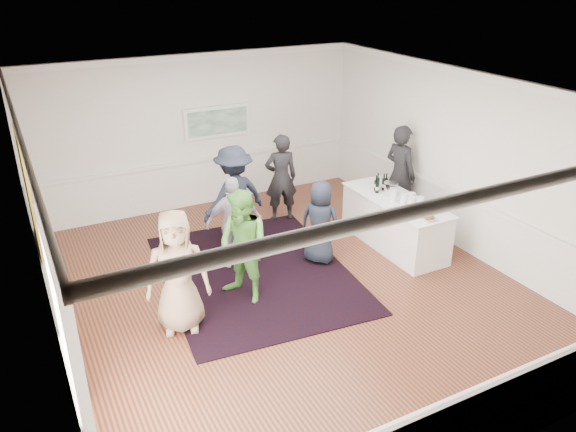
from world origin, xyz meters
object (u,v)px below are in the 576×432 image
guest_tan (177,272)px  guest_dark_b (281,178)px  guest_green (244,247)px  ice_bucket (391,189)px  guest_navy (320,222)px  guest_lilac (234,223)px  serving_table (394,222)px  guest_dark_a (234,197)px  nut_bowl (428,218)px  bartender (400,174)px

guest_tan → guest_dark_b: bearing=59.0°
guest_green → ice_bucket: size_ratio=6.89×
guest_tan → ice_bucket: guest_tan is taller
guest_navy → guest_lilac: bearing=30.2°
guest_green → serving_table: bearing=72.2°
guest_dark_a → nut_bowl: guest_dark_a is taller
guest_tan → guest_dark_b: size_ratio=1.02×
guest_tan → nut_bowl: size_ratio=7.21×
guest_tan → guest_green: bearing=31.1°
bartender → guest_green: bartender is taller
serving_table → guest_lilac: size_ratio=1.41×
serving_table → ice_bucket: 0.61m
bartender → nut_bowl: (-0.84, -1.83, -0.03)m
guest_dark_a → guest_dark_b: 1.39m
serving_table → guest_navy: size_ratio=1.54×
serving_table → bartender: 1.27m
guest_dark_a → nut_bowl: size_ratio=7.50×
guest_lilac → guest_dark_b: bearing=-124.9°
guest_navy → guest_dark_b: bearing=-44.9°
guest_tan → guest_dark_a: 2.69m
bartender → guest_tan: 5.28m
bartender → guest_green: (-3.92, -1.27, -0.10)m
guest_dark_a → nut_bowl: (2.49, -2.35, 0.01)m
guest_tan → ice_bucket: (4.30, 0.87, 0.13)m
guest_dark_b → ice_bucket: size_ratio=6.91×
guest_green → guest_lilac: guest_green is taller
guest_dark_b → nut_bowl: bearing=125.4°
guest_green → ice_bucket: bearing=75.6°
bartender → guest_lilac: 3.66m
guest_green → guest_dark_a: bearing=136.7°
ice_bucket → nut_bowl: bearing=-94.8°
guest_green → guest_dark_a: guest_dark_a is taller
guest_dark_a → guest_navy: (1.06, -1.28, -0.21)m
guest_tan → guest_lilac: bearing=60.3°
serving_table → ice_bucket: bearing=87.1°
guest_green → nut_bowl: (3.08, -0.56, 0.07)m
bartender → guest_lilac: bartender is taller
guest_lilac → ice_bucket: bearing=-174.5°
serving_table → guest_tan: size_ratio=1.25×
bartender → ice_bucket: bearing=122.2°
guest_lilac → nut_bowl: bearing=164.5°
serving_table → guest_dark_b: guest_dark_b is taller
serving_table → guest_dark_a: size_ratio=1.21×
guest_tan → nut_bowl: bearing=13.1°
guest_lilac → nut_bowl: (2.80, -1.60, 0.15)m
guest_dark_a → serving_table: bearing=140.8°
guest_tan → guest_navy: (2.77, 0.79, -0.17)m
serving_table → guest_navy: 1.55m
serving_table → guest_green: (-3.17, -0.39, 0.43)m
guest_green → ice_bucket: guest_green is taller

